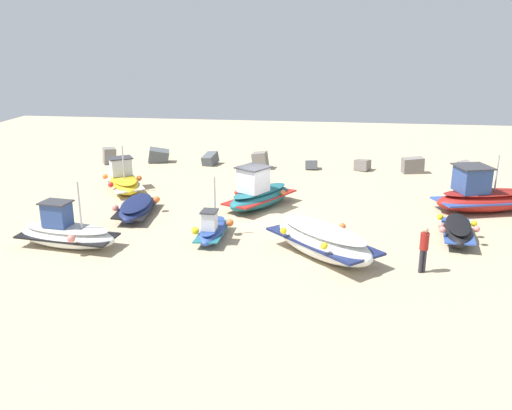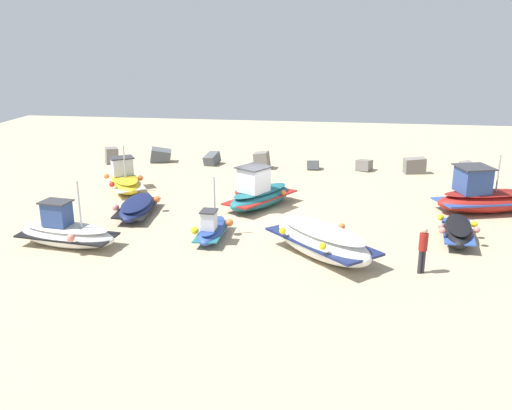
# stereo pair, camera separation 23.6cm
# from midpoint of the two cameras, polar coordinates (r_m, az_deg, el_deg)

# --- Properties ---
(ground_plane) EXTENTS (58.27, 58.27, 0.00)m
(ground_plane) POSITION_cam_midpoint_polar(r_m,az_deg,el_deg) (27.26, 0.48, -0.80)
(ground_plane) COLOR tan
(fishing_boat_0) EXTENTS (3.26, 3.96, 2.68)m
(fishing_boat_0) POSITION_cam_midpoint_polar(r_m,az_deg,el_deg) (31.80, -13.75, 2.46)
(fishing_boat_0) COLOR gold
(fishing_boat_0) RESTS_ON ground_plane
(fishing_boat_1) EXTENTS (4.46, 2.19, 2.88)m
(fishing_boat_1) POSITION_cam_midpoint_polar(r_m,az_deg,el_deg) (24.21, -19.30, -2.74)
(fishing_boat_1) COLOR white
(fishing_boat_1) RESTS_ON ground_plane
(fishing_boat_2) EXTENTS (5.45, 3.46, 2.93)m
(fishing_boat_2) POSITION_cam_midpoint_polar(r_m,az_deg,el_deg) (29.47, 22.21, 0.81)
(fishing_boat_2) COLOR maroon
(fishing_boat_2) RESTS_ON ground_plane
(fishing_boat_3) EXTENTS (4.88, 4.89, 1.29)m
(fishing_boat_3) POSITION_cam_midpoint_polar(r_m,az_deg,el_deg) (21.96, 6.62, -3.69)
(fishing_boat_3) COLOR white
(fishing_boat_3) RESTS_ON ground_plane
(fishing_boat_4) EXTENTS (1.90, 3.87, 0.85)m
(fishing_boat_4) POSITION_cam_midpoint_polar(r_m,az_deg,el_deg) (27.36, -12.48, -0.30)
(fishing_boat_4) COLOR navy
(fishing_boat_4) RESTS_ON ground_plane
(fishing_boat_5) EXTENTS (1.64, 3.05, 2.66)m
(fishing_boat_5) POSITION_cam_midpoint_polar(r_m,az_deg,el_deg) (23.78, -4.80, -2.54)
(fishing_boat_5) COLOR #2D4C9E
(fishing_boat_5) RESTS_ON ground_plane
(fishing_boat_6) EXTENTS (1.83, 3.57, 0.90)m
(fishing_boat_6) POSITION_cam_midpoint_polar(r_m,az_deg,el_deg) (25.07, 19.85, -2.49)
(fishing_boat_6) COLOR black
(fishing_boat_6) RESTS_ON ground_plane
(fishing_boat_7) EXTENTS (3.64, 4.51, 2.25)m
(fishing_boat_7) POSITION_cam_midpoint_polar(r_m,az_deg,el_deg) (27.87, 0.04, 1.17)
(fishing_boat_7) COLOR #1E6670
(fishing_boat_7) RESTS_ON ground_plane
(person_walking) EXTENTS (0.32, 0.32, 1.78)m
(person_walking) POSITION_cam_midpoint_polar(r_m,az_deg,el_deg) (21.16, 16.67, -4.13)
(person_walking) COLOR #2D2D38
(person_walking) RESTS_ON ground_plane
(breakwater_rocks) EXTENTS (24.06, 2.43, 1.30)m
(breakwater_rocks) POSITION_cam_midpoint_polar(r_m,az_deg,el_deg) (36.25, 0.92, 4.57)
(breakwater_rocks) COLOR slate
(breakwater_rocks) RESTS_ON ground_plane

